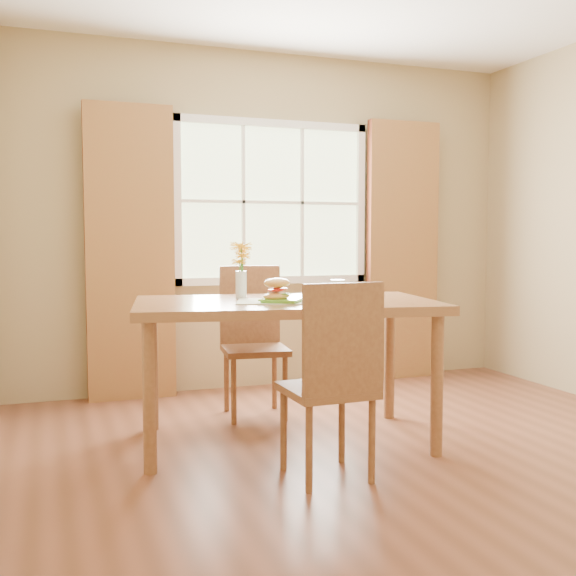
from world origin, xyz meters
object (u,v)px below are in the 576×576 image
Objects in this scene: chair_far at (253,333)px; croissant_sandwich at (277,289)px; flower_vase at (241,263)px; dining_table at (286,315)px; chair_near at (334,373)px; water_glass at (337,291)px.

chair_far is 5.17× the size of croissant_sandwich.
chair_far is at bearing 66.19° from flower_vase.
dining_table is 5.44× the size of flower_vase.
chair_near is 1.07m from flower_vase.
chair_near is 0.68m from water_glass.
dining_table is 0.74m from chair_near.
water_glass is (0.35, -0.05, -0.02)m from croissant_sandwich.
chair_near is 0.99× the size of chair_far.
chair_near is at bearing -97.81° from croissant_sandwich.
chair_far reaches higher than water_glass.
dining_table is 0.42m from flower_vase.
dining_table is 9.53× the size of croissant_sandwich.
chair_near is 7.85× the size of water_glass.
water_glass is at bearing -25.59° from croissant_sandwich.
flower_vase reaches higher than dining_table.
water_glass is (0.25, -0.18, 0.15)m from dining_table.
dining_table is 1.84× the size of chair_far.
flower_vase reaches higher than chair_near.
flower_vase is (-0.21, 0.20, 0.30)m from dining_table.
chair_far is 7.97× the size of water_glass.
chair_far reaches higher than croissant_sandwich.
chair_far is at bearing 64.85° from croissant_sandwich.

